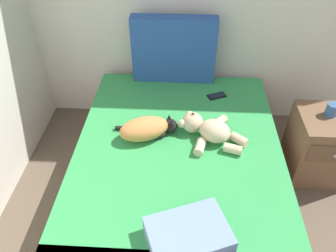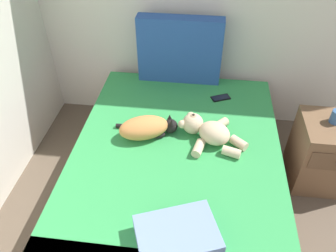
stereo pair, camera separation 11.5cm
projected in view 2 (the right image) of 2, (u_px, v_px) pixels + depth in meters
The scene contains 7 objects.
bed at pixel (176, 179), 2.30m from camera, with size 1.44×1.99×0.48m.
patterned_cushion at pixel (180, 50), 2.65m from camera, with size 0.68×0.12×0.55m.
cat at pixel (147, 128), 2.24m from camera, with size 0.44×0.30×0.15m.
teddy_bear at pixel (208, 131), 2.21m from camera, with size 0.48×0.39×0.16m.
cell_phone at pixel (221, 98), 2.61m from camera, with size 0.16×0.13×0.01m.
throw_pillow at pixel (177, 236), 1.63m from camera, with size 0.40×0.28×0.11m, color #728CB7.
nightstand at pixel (324, 153), 2.44m from camera, with size 0.43×0.45×0.55m.
Camera 2 is at (1.39, 1.47, 2.02)m, focal length 34.93 mm.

